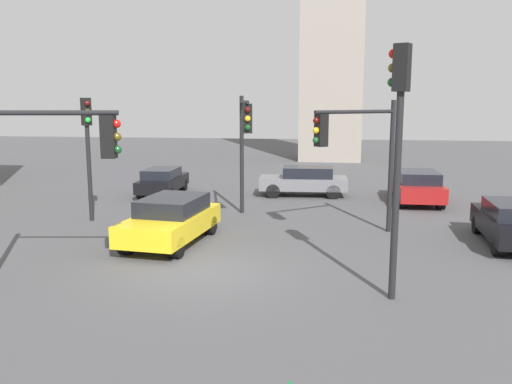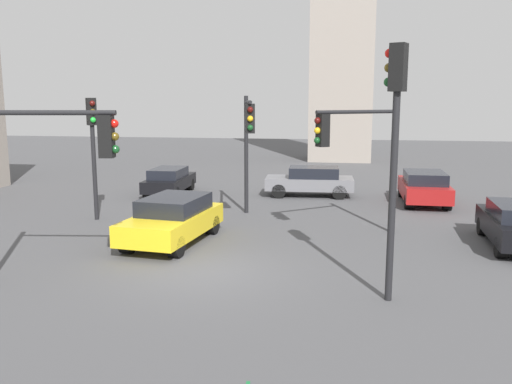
# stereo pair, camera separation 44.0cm
# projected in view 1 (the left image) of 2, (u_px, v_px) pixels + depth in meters

# --- Properties ---
(ground_plane) EXTENTS (100.33, 100.33, 0.00)m
(ground_plane) POSITION_uv_depth(u_px,v_px,m) (205.00, 271.00, 14.14)
(ground_plane) COLOR #4C4C4F
(traffic_light_0) EXTENTS (3.49, 0.70, 4.57)m
(traffic_light_0) POSITION_uv_depth(u_px,v_px,m) (46.00, 156.00, 12.43)
(traffic_light_0) COLOR black
(traffic_light_0) RESTS_ON ground_plane
(traffic_light_1) EXTENTS (0.45, 0.48, 4.58)m
(traffic_light_1) POSITION_uv_depth(u_px,v_px,m) (88.00, 135.00, 19.59)
(traffic_light_1) COLOR black
(traffic_light_1) RESTS_ON ground_plane
(traffic_light_2) EXTENTS (2.69, 2.17, 4.50)m
(traffic_light_2) POSITION_uv_depth(u_px,v_px,m) (356.00, 143.00, 17.13)
(traffic_light_2) COLOR black
(traffic_light_2) RESTS_ON ground_plane
(traffic_light_3) EXTENTS (0.92, 3.14, 4.67)m
(traffic_light_3) POSITION_uv_depth(u_px,v_px,m) (244.00, 132.00, 19.53)
(traffic_light_3) COLOR black
(traffic_light_3) RESTS_ON ground_plane
(traffic_light_4) EXTENTS (0.49, 0.42, 5.66)m
(traffic_light_4) POSITION_uv_depth(u_px,v_px,m) (398.00, 127.00, 11.54)
(traffic_light_4) COLOR black
(traffic_light_4) RESTS_ON ground_plane
(car_0) EXTENTS (1.70, 3.97, 1.30)m
(car_0) POSITION_uv_depth(u_px,v_px,m) (163.00, 181.00, 25.54)
(car_0) COLOR black
(car_0) RESTS_ON ground_plane
(car_1) EXTENTS (2.39, 4.43, 1.47)m
(car_1) POSITION_uv_depth(u_px,v_px,m) (171.00, 219.00, 16.83)
(car_1) COLOR yellow
(car_1) RESTS_ON ground_plane
(car_2) EXTENTS (4.19, 1.96, 1.39)m
(car_2) POSITION_uv_depth(u_px,v_px,m) (304.00, 180.00, 25.30)
(car_2) COLOR slate
(car_2) RESTS_ON ground_plane
(car_3) EXTENTS (1.90, 4.25, 1.43)m
(car_3) POSITION_uv_depth(u_px,v_px,m) (417.00, 186.00, 23.58)
(car_3) COLOR maroon
(car_3) RESTS_ON ground_plane
(car_4) EXTENTS (1.87, 4.09, 1.39)m
(car_4) POSITION_uv_depth(u_px,v_px,m) (512.00, 222.00, 16.57)
(car_4) COLOR black
(car_4) RESTS_ON ground_plane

